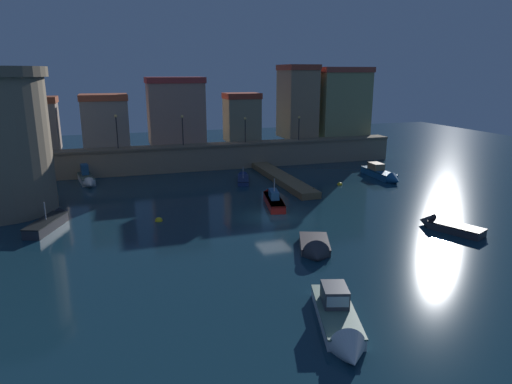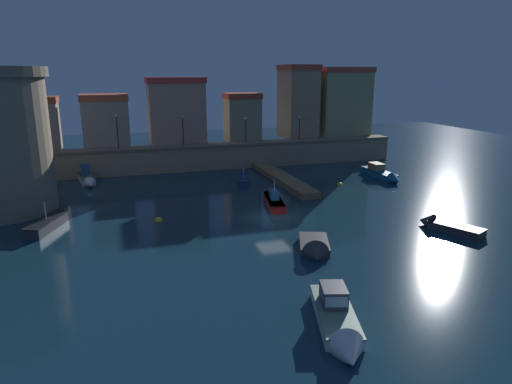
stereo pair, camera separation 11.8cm
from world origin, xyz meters
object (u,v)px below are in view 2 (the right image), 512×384
at_px(moored_boat_7, 87,178).
at_px(moored_boat_5, 339,323).
at_px(quay_lamp_0, 117,126).
at_px(mooring_buoy_0, 340,185).
at_px(moored_boat_1, 382,174).
at_px(quay_lamp_1, 183,125).
at_px(mooring_buoy_1, 159,221).
at_px(moored_boat_6, 315,249).
at_px(moored_boat_4, 51,221).
at_px(quay_lamp_2, 246,125).
at_px(moored_boat_2, 243,178).
at_px(moored_boat_3, 445,226).
at_px(quay_lamp_3, 299,124).
at_px(moored_boat_0, 273,198).

bearing_deg(moored_boat_7, moored_boat_5, 9.85).
distance_m(quay_lamp_0, mooring_buoy_0, 25.25).
xyz_separation_m(moored_boat_1, moored_boat_5, (-18.89, -25.99, -0.07)).
relative_size(quay_lamp_1, mooring_buoy_1, 5.84).
bearing_deg(moored_boat_6, moored_boat_4, -101.92).
xyz_separation_m(quay_lamp_2, moored_boat_1, (12.46, -10.74, -4.58)).
bearing_deg(moored_boat_2, moored_boat_7, 92.75).
distance_m(quay_lamp_1, moored_boat_3, 31.18).
relative_size(quay_lamp_3, moored_boat_1, 0.43).
height_order(quay_lamp_0, moored_boat_4, quay_lamp_0).
xyz_separation_m(quay_lamp_1, quay_lamp_2, (7.57, 0.00, -0.26)).
distance_m(moored_boat_1, moored_boat_2, 15.26).
relative_size(quay_lamp_2, moored_boat_3, 0.62).
bearing_deg(moored_boat_3, moored_boat_7, 23.05).
height_order(quay_lamp_2, moored_boat_2, quay_lamp_2).
bearing_deg(quay_lamp_1, moored_boat_4, -126.70).
distance_m(quay_lamp_0, moored_boat_3, 35.31).
distance_m(quay_lamp_0, quay_lamp_3, 21.92).
height_order(moored_boat_3, moored_boat_7, moored_boat_7).
bearing_deg(moored_boat_0, moored_boat_4, 104.18).
distance_m(quay_lamp_0, quay_lamp_2, 14.89).
height_order(quay_lamp_3, mooring_buoy_0, quay_lamp_3).
relative_size(quay_lamp_3, moored_boat_6, 0.64).
bearing_deg(moored_boat_2, quay_lamp_2, -2.68).
xyz_separation_m(moored_boat_2, moored_boat_3, (9.80, -19.83, 0.06)).
xyz_separation_m(moored_boat_5, moored_boat_7, (-11.90, 33.40, 0.09)).
bearing_deg(moored_boat_4, moored_boat_6, -102.24).
bearing_deg(moored_boat_0, moored_boat_3, -125.85).
distance_m(moored_boat_0, moored_boat_3, 14.38).
xyz_separation_m(moored_boat_6, mooring_buoy_1, (-8.93, 9.67, -0.26)).
xyz_separation_m(moored_boat_2, mooring_buoy_1, (-10.16, -11.30, -0.26)).
distance_m(quay_lamp_3, moored_boat_1, 12.86).
relative_size(moored_boat_2, moored_boat_5, 0.77).
xyz_separation_m(moored_boat_5, mooring_buoy_0, (13.05, 24.69, -0.43)).
distance_m(moored_boat_3, mooring_buoy_0, 14.84).
xyz_separation_m(quay_lamp_2, moored_boat_0, (-2.30, -16.28, -4.64)).
distance_m(quay_lamp_0, quay_lamp_1, 7.32).
distance_m(moored_boat_2, mooring_buoy_1, 15.20).
bearing_deg(moored_boat_0, quay_lamp_1, 29.40).
height_order(quay_lamp_2, moored_boat_5, quay_lamp_2).
xyz_separation_m(quay_lamp_3, moored_boat_0, (-9.32, -16.28, -4.60)).
bearing_deg(moored_boat_4, quay_lamp_1, -16.03).
bearing_deg(mooring_buoy_0, moored_boat_5, -117.85).
xyz_separation_m(quay_lamp_0, mooring_buoy_0, (21.50, -12.04, -5.49)).
relative_size(moored_boat_0, moored_boat_7, 1.06).
height_order(moored_boat_1, moored_boat_6, moored_boat_1).
distance_m(moored_boat_4, mooring_buoy_1, 7.94).
height_order(moored_boat_3, mooring_buoy_1, moored_boat_3).
relative_size(moored_boat_2, mooring_buoy_0, 9.20).
distance_m(moored_boat_0, mooring_buoy_1, 10.42).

